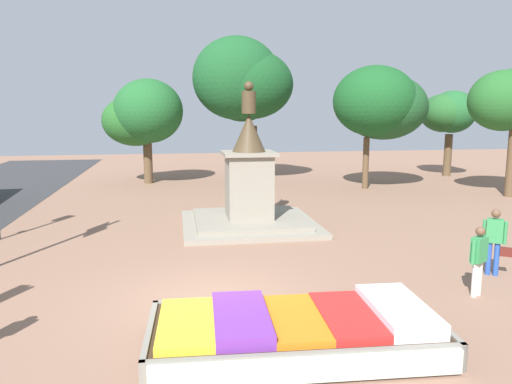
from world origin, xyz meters
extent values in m
plane|color=#8C6651|center=(0.00, 0.00, 0.00)|extent=(73.91, 73.91, 0.00)
cube|color=#38281C|center=(1.30, -2.46, 0.22)|extent=(5.02, 2.46, 0.44)
cube|color=gray|center=(1.24, -3.62, 0.24)|extent=(5.12, 0.34, 0.48)
cube|color=gray|center=(1.35, -1.30, 0.24)|extent=(5.12, 0.34, 0.48)
cube|color=gray|center=(-1.21, -2.34, 0.24)|extent=(0.21, 2.43, 0.48)
cube|color=gray|center=(3.80, -2.58, 0.24)|extent=(0.21, 2.43, 0.48)
cube|color=yellow|center=(-0.59, -2.37, 0.51)|extent=(1.04, 2.07, 0.14)
cube|color=#72339E|center=(0.36, -2.41, 0.56)|extent=(1.04, 2.07, 0.24)
cube|color=orange|center=(1.30, -2.46, 0.50)|extent=(1.04, 2.07, 0.13)
cube|color=red|center=(2.24, -2.50, 0.52)|extent=(1.04, 2.07, 0.15)
cube|color=white|center=(3.18, -2.55, 0.58)|extent=(1.04, 2.07, 0.28)
cube|color=#B2BCAD|center=(1.24, -3.67, 0.24)|extent=(4.87, 0.43, 0.40)
cube|color=gray|center=(1.84, 6.76, 0.08)|extent=(4.73, 4.73, 0.16)
cube|color=gray|center=(1.84, 6.76, 0.24)|extent=(3.83, 3.83, 0.16)
cube|color=gray|center=(1.84, 6.76, 1.44)|extent=(1.55, 1.55, 2.23)
cube|color=gray|center=(1.84, 6.76, 2.61)|extent=(1.83, 1.83, 0.12)
cone|color=#473823|center=(1.84, 6.76, 3.33)|extent=(1.16, 1.16, 1.32)
cylinder|color=#473823|center=(1.84, 6.76, 4.37)|extent=(0.50, 0.50, 0.77)
sphere|color=#473823|center=(1.84, 6.76, 4.93)|extent=(0.34, 0.34, 0.34)
cylinder|color=#473823|center=(1.84, 7.07, 4.53)|extent=(0.11, 0.61, 0.55)
cylinder|color=#264CA5|center=(7.06, 0.55, 0.42)|extent=(0.13, 0.13, 0.85)
cylinder|color=#264CA5|center=(7.21, 0.45, 0.42)|extent=(0.13, 0.13, 0.85)
cube|color=#338C4C|center=(7.13, 0.50, 1.15)|extent=(0.44, 0.39, 0.60)
cylinder|color=#338C4C|center=(6.93, 0.63, 1.12)|extent=(0.09, 0.09, 0.57)
cylinder|color=#338C4C|center=(7.33, 0.36, 1.12)|extent=(0.09, 0.09, 0.57)
sphere|color=brown|center=(7.13, 0.50, 1.59)|extent=(0.22, 0.22, 0.22)
cube|color=#591E19|center=(7.38, 0.33, 0.64)|extent=(0.30, 0.26, 0.22)
cylinder|color=beige|center=(5.82, -0.80, 0.40)|extent=(0.13, 0.13, 0.80)
cylinder|color=beige|center=(5.98, -0.71, 0.40)|extent=(0.13, 0.13, 0.80)
cube|color=#338C4C|center=(5.90, -0.75, 1.08)|extent=(0.44, 0.37, 0.56)
cylinder|color=#338C4C|center=(5.69, -0.87, 1.05)|extent=(0.09, 0.09, 0.54)
cylinder|color=#338C4C|center=(6.11, -0.64, 1.05)|extent=(0.09, 0.09, 0.54)
sphere|color=brown|center=(5.90, -0.75, 1.49)|extent=(0.21, 0.21, 0.21)
cylinder|color=brown|center=(-2.26, 18.08, 1.12)|extent=(0.49, 0.49, 2.24)
ellipsoid|color=#1F5C29|center=(-2.14, 17.78, 4.04)|extent=(3.80, 4.12, 3.51)
ellipsoid|color=#245D25|center=(-2.87, 18.09, 3.51)|extent=(3.64, 3.24, 2.80)
cylinder|color=brown|center=(16.10, 18.30, 1.30)|extent=(0.47, 0.47, 2.60)
ellipsoid|color=#245B28|center=(15.66, 17.79, 3.95)|extent=(2.90, 2.80, 2.30)
ellipsoid|color=#215C2C|center=(15.93, 17.78, 3.98)|extent=(2.70, 2.96, 2.54)
ellipsoid|color=#25592A|center=(15.96, 18.85, 3.90)|extent=(2.82, 3.08, 2.38)
cylinder|color=brown|center=(9.15, 14.30, 1.35)|extent=(0.32, 0.32, 2.71)
ellipsoid|color=#185021|center=(9.36, 13.92, 4.54)|extent=(4.24, 4.26, 3.58)
ellipsoid|color=#1D4B24|center=(10.06, 14.40, 4.25)|extent=(4.46, 4.58, 3.40)
cylinder|color=#4C3823|center=(3.76, 18.38, 1.59)|extent=(0.53, 0.53, 3.18)
ellipsoid|color=#194B25|center=(3.28, 19.20, 5.35)|extent=(4.12, 3.56, 3.89)
ellipsoid|color=#1A5025|center=(2.79, 17.91, 5.86)|extent=(4.96, 4.35, 4.62)
ellipsoid|color=#174A22|center=(3.58, 17.77, 5.51)|extent=(4.77, 4.26, 3.85)
cylinder|color=brown|center=(15.07, 10.85, 1.68)|extent=(0.45, 0.45, 3.36)
ellipsoid|color=#235C25|center=(14.62, 11.18, 4.54)|extent=(3.31, 2.91, 2.86)
camera|label=1|loc=(-0.68, -10.52, 4.15)|focal=35.00mm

